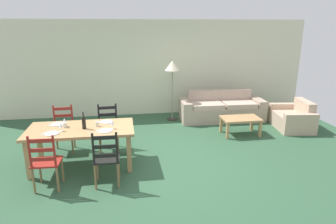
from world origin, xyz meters
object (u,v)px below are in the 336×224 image
wine_glass_near_left (61,125)px  armchair_upholstered (294,118)px  dining_chair_far_right (108,128)px  couch (221,109)px  standing_lamp (172,69)px  dining_chair_far_left (63,129)px  wine_glass_near_right (112,123)px  dining_table (81,132)px  wine_glass_far_left (64,121)px  coffee_cup_secondary (65,125)px  wine_bottle (84,123)px  coffee_cup_primary (97,124)px  dining_chair_near_right (106,158)px  coffee_table (241,120)px  dining_chair_near_left (46,162)px

wine_glass_near_left → armchair_upholstered: size_ratio=0.13×
dining_chair_far_right → couch: bearing=28.3°
dining_chair_far_right → standing_lamp: standing_lamp is taller
dining_chair_far_left → dining_chair_far_right: (0.91, -0.07, 0.00)m
wine_glass_near_right → standing_lamp: size_ratio=0.10×
dining_chair_far_left → couch: 4.24m
dining_table → wine_glass_far_left: (-0.30, 0.14, 0.20)m
dining_chair_far_right → wine_glass_near_left: size_ratio=5.96×
coffee_cup_secondary → wine_bottle: bearing=-20.4°
coffee_cup_primary → wine_glass_far_left: bearing=170.7°
wine_glass_near_left → standing_lamp: bearing=47.6°
wine_glass_far_left → dining_chair_near_right: bearing=-50.1°
wine_glass_near_left → coffee_table: (3.86, 1.26, -0.51)m
dining_chair_far_right → coffee_cup_primary: size_ratio=10.67×
dining_chair_near_right → wine_bottle: size_ratio=3.04×
dining_chair_far_left → wine_glass_near_left: (0.15, -0.92, 0.38)m
wine_glass_far_left → armchair_upholstered: size_ratio=0.13×
wine_bottle → couch: 4.20m
coffee_cup_primary → couch: size_ratio=0.04×
wine_bottle → coffee_cup_secondary: (-0.36, 0.13, -0.07)m
wine_bottle → wine_glass_near_right: (0.50, -0.07, -0.01)m
dining_table → armchair_upholstered: bearing=15.1°
coffee_cup_primary → standing_lamp: (1.82, 2.49, 0.62)m
coffee_cup_secondary → dining_table: bearing=-14.4°
armchair_upholstered → wine_glass_near_right: bearing=-161.6°
wine_glass_near_left → wine_glass_far_left: same height
wine_glass_far_left → coffee_table: (3.84, 0.99, -0.51)m
wine_glass_near_left → coffee_cup_primary: 0.64m
dining_chair_far_left → dining_chair_far_right: 0.92m
standing_lamp → dining_chair_far_right: bearing=-132.7°
dining_chair_near_left → standing_lamp: standing_lamp is taller
wine_glass_near_right → wine_glass_far_left: size_ratio=1.00×
dining_chair_far_left → coffee_table: size_ratio=1.07×
dining_table → wine_glass_far_left: bearing=155.1°
wine_glass_near_left → armchair_upholstered: bearing=15.5°
dining_table → wine_glass_near_right: size_ratio=11.80×
dining_chair_near_right → wine_glass_far_left: (-0.77, 0.93, 0.38)m
dining_chair_far_left → wine_glass_near_right: bearing=-41.5°
standing_lamp → dining_chair_far_left: bearing=-146.0°
coffee_table → wine_bottle: bearing=-161.1°
coffee_cup_primary → coffee_cup_secondary: bearing=176.9°
wine_glass_far_left → coffee_cup_primary: wine_glass_far_left is taller
dining_chair_far_left → armchair_upholstered: 5.59m
dining_chair_far_left → couch: (3.93, 1.56, -0.19)m
couch → standing_lamp: bearing=172.2°
wine_bottle → wine_glass_near_left: 0.39m
couch → armchair_upholstered: couch is taller
wine_glass_near_left → coffee_cup_secondary: 0.22m
coffee_cup_secondary → couch: (3.75, 2.27, -0.50)m
dining_chair_far_left → dining_table: bearing=-59.4°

